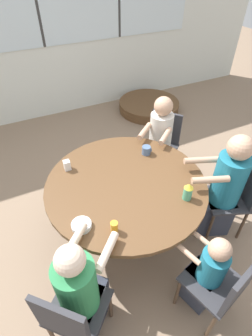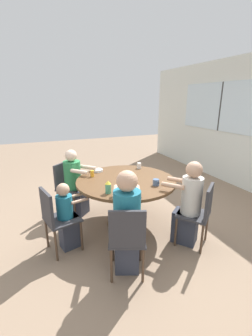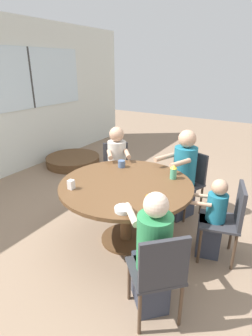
# 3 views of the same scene
# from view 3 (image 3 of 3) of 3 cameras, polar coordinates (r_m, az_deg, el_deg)

# --- Properties ---
(ground_plane) EXTENTS (16.00, 16.00, 0.00)m
(ground_plane) POSITION_cam_3_polar(r_m,az_deg,el_deg) (3.33, 0.00, -15.21)
(ground_plane) COLOR #8C725B
(dining_table) EXTENTS (1.49, 1.49, 0.76)m
(dining_table) POSITION_cam_3_polar(r_m,az_deg,el_deg) (2.99, 0.00, -5.62)
(dining_table) COLOR brown
(dining_table) RESTS_ON ground_plane
(chair_for_woman_green_shirt) EXTENTS (0.57, 0.57, 0.88)m
(chair_for_woman_green_shirt) POSITION_cam_3_polar(r_m,az_deg,el_deg) (2.17, 7.17, -21.36)
(chair_for_woman_green_shirt) COLOR #333338
(chair_for_woman_green_shirt) RESTS_ON ground_plane
(chair_for_man_blue_shirt) EXTENTS (0.52, 0.52, 0.88)m
(chair_for_man_blue_shirt) POSITION_cam_3_polar(r_m,az_deg,el_deg) (3.75, 13.74, -2.04)
(chair_for_man_blue_shirt) COLOR #333338
(chair_for_man_blue_shirt) RESTS_ON ground_plane
(chair_for_man_teal_shirt) EXTENTS (0.56, 0.56, 0.88)m
(chair_for_man_teal_shirt) POSITION_cam_3_polar(r_m,az_deg,el_deg) (4.05, -2.15, 0.38)
(chair_for_man_teal_shirt) COLOR #333338
(chair_for_man_teal_shirt) RESTS_ON ground_plane
(chair_for_toddler) EXTENTS (0.49, 0.49, 0.88)m
(chair_for_toddler) POSITION_cam_3_polar(r_m,az_deg,el_deg) (2.97, 21.51, -9.73)
(chair_for_toddler) COLOR #333338
(chair_for_toddler) RESTS_ON ground_plane
(person_woman_green_shirt) EXTENTS (0.56, 0.56, 1.13)m
(person_woman_green_shirt) POSITION_cam_3_polar(r_m,az_deg,el_deg) (2.29, 5.71, -18.86)
(person_woman_green_shirt) COLOR #333847
(person_woman_green_shirt) RESTS_ON ground_plane
(person_man_blue_shirt) EXTENTS (0.61, 0.48, 1.22)m
(person_man_blue_shirt) POSITION_cam_3_polar(r_m,az_deg,el_deg) (3.62, 12.15, -2.14)
(person_man_blue_shirt) COLOR #333847
(person_man_blue_shirt) RESTS_ON ground_plane
(person_man_teal_shirt) EXTENTS (0.55, 0.52, 1.17)m
(person_man_teal_shirt) POSITION_cam_3_polar(r_m,az_deg,el_deg) (3.89, -1.91, -0.16)
(person_man_teal_shirt) COLOR #333847
(person_man_teal_shirt) RESTS_ON ground_plane
(person_toddler) EXTENTS (0.30, 0.41, 0.93)m
(person_toddler) POSITION_cam_3_polar(r_m,az_deg,el_deg) (3.00, 18.25, -10.98)
(person_toddler) COLOR #333847
(person_toddler) RESTS_ON ground_plane
(coffee_mug) EXTENTS (0.10, 0.09, 0.09)m
(coffee_mug) POSITION_cam_3_polar(r_m,az_deg,el_deg) (3.36, -0.96, 0.92)
(coffee_mug) COLOR slate
(coffee_mug) RESTS_ON dining_table
(sippy_cup) EXTENTS (0.08, 0.08, 0.17)m
(sippy_cup) POSITION_cam_3_polar(r_m,az_deg,el_deg) (3.06, 10.30, -0.80)
(sippy_cup) COLOR #4CA57F
(sippy_cup) RESTS_ON dining_table
(juice_glass) EXTENTS (0.06, 0.06, 0.10)m
(juice_glass) POSITION_cam_3_polar(r_m,az_deg,el_deg) (2.48, 4.96, -7.08)
(juice_glass) COLOR gold
(juice_glass) RESTS_ON dining_table
(milk_carton_small) EXTENTS (0.06, 0.06, 0.10)m
(milk_carton_small) POSITION_cam_3_polar(r_m,az_deg,el_deg) (2.84, -11.86, -3.54)
(milk_carton_small) COLOR silver
(milk_carton_small) RESTS_ON dining_table
(bowl_white_shallow) EXTENTS (0.16, 0.16, 0.04)m
(bowl_white_shallow) POSITION_cam_3_polar(r_m,az_deg,el_deg) (2.39, -0.62, -8.96)
(bowl_white_shallow) COLOR silver
(bowl_white_shallow) RESTS_ON dining_table
(folded_table_stack) EXTENTS (1.11, 1.11, 0.18)m
(folded_table_stack) POSITION_cam_3_polar(r_m,az_deg,el_deg) (5.66, -11.44, 1.63)
(folded_table_stack) COLOR brown
(folded_table_stack) RESTS_ON ground_plane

